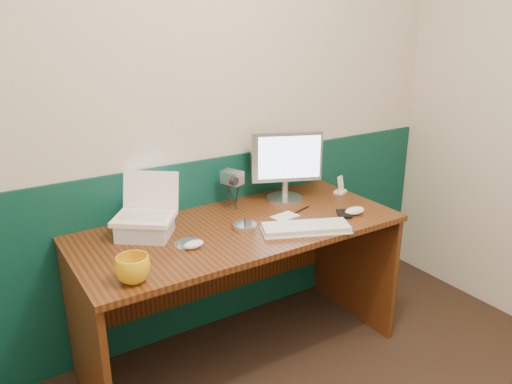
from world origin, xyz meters
TOP-DOWN VIEW (x-y plane):
  - back_wall at (0.00, 1.75)m, footprint 3.50×0.04m
  - wainscot at (0.00, 1.74)m, footprint 3.48×0.02m
  - desk at (0.17, 1.38)m, footprint 1.60×0.70m
  - laptop_riser at (-0.26, 1.51)m, footprint 0.30×0.30m
  - laptop at (-0.26, 1.51)m, footprint 0.34×0.32m
  - monitor at (0.57, 1.56)m, footprint 0.40×0.25m
  - keyboard at (0.41, 1.16)m, footprint 0.43×0.29m
  - mouse_right at (0.75, 1.19)m, footprint 0.12×0.07m
  - mouse_left at (-0.12, 1.28)m, footprint 0.10×0.07m
  - mug at (-0.45, 1.13)m, footprint 0.14×0.14m
  - camcorder at (0.27, 1.62)m, footprint 0.14×0.17m
  - cd_spindle at (0.18, 1.34)m, footprint 0.11×0.11m
  - cd_loose_a at (-0.12, 1.33)m, footprint 0.13×0.13m
  - pen at (0.56, 1.38)m, footprint 0.13×0.05m
  - papers at (0.43, 1.36)m, footprint 0.14×0.11m
  - dock at (0.91, 1.48)m, footprint 0.09×0.08m
  - music_player at (0.91, 1.48)m, footprint 0.06×0.04m
  - pda at (0.70, 1.21)m, footprint 0.11×0.13m

SIDE VIEW (x-z plane):
  - desk at x=0.17m, z-range 0.00..0.75m
  - wainscot at x=0.00m, z-range 0.00..1.00m
  - cd_loose_a at x=-0.12m, z-range 0.75..0.75m
  - papers at x=0.43m, z-range 0.75..0.75m
  - pen at x=0.56m, z-range 0.75..0.76m
  - pda at x=0.70m, z-range 0.75..0.76m
  - dock at x=0.91m, z-range 0.75..0.76m
  - cd_spindle at x=0.18m, z-range 0.75..0.77m
  - keyboard at x=0.41m, z-range 0.75..0.77m
  - mouse_left at x=-0.12m, z-range 0.75..0.78m
  - mouse_right at x=0.75m, z-range 0.75..0.79m
  - laptop_riser at x=-0.26m, z-range 0.75..0.83m
  - mug at x=-0.45m, z-range 0.75..0.86m
  - music_player at x=0.91m, z-range 0.76..0.85m
  - camcorder at x=0.27m, z-range 0.75..0.97m
  - laptop at x=-0.26m, z-range 0.83..1.05m
  - monitor at x=0.57m, z-range 0.75..1.13m
  - back_wall at x=0.00m, z-range 0.00..2.50m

